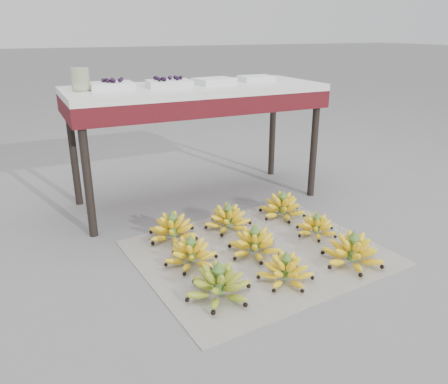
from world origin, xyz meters
name	(u,v)px	position (x,y,z in m)	size (l,w,h in m)	color
ground	(274,256)	(0.00, 0.00, 0.00)	(60.00, 60.00, 0.00)	slate
newspaper_mat	(258,252)	(-0.06, 0.07, 0.00)	(1.25, 1.05, 0.01)	silver
bunch_front_left	(219,285)	(-0.43, -0.23, 0.07)	(0.34, 0.34, 0.18)	olive
bunch_front_center	(286,271)	(-0.09, -0.24, 0.06)	(0.30, 0.30, 0.16)	#FFE309
bunch_front_right	(352,252)	(0.31, -0.25, 0.07)	(0.34, 0.34, 0.19)	#FFE309
bunch_mid_left	(191,254)	(-0.43, 0.10, 0.06)	(0.33, 0.33, 0.17)	#FFE309
bunch_mid_center	(254,244)	(-0.09, 0.06, 0.07)	(0.29, 0.29, 0.17)	#FFE309
bunch_mid_right	(316,227)	(0.35, 0.11, 0.06)	(0.31, 0.31, 0.15)	#FFE309
bunch_back_left	(173,229)	(-0.42, 0.42, 0.07)	(0.32, 0.32, 0.17)	#FFE309
bunch_back_center	(228,219)	(-0.07, 0.40, 0.06)	(0.34, 0.34, 0.17)	#FFE309
bunch_back_right	(282,207)	(0.32, 0.42, 0.07)	(0.32, 0.32, 0.18)	#FFE309
vendor_table	(196,99)	(-0.05, 0.94, 0.70)	(1.65, 0.66, 0.79)	black
tray_far_left	(111,85)	(-0.58, 0.97, 0.82)	(0.26, 0.19, 0.07)	silver
tray_left	(169,83)	(-0.24, 0.91, 0.82)	(0.29, 0.22, 0.07)	silver
tray_right	(214,81)	(0.08, 0.93, 0.81)	(0.28, 0.22, 0.04)	silver
tray_far_right	(256,78)	(0.42, 0.98, 0.81)	(0.23, 0.17, 0.04)	silver
glass_jar	(81,79)	(-0.75, 0.97, 0.86)	(0.10, 0.10, 0.13)	#E0EEBD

